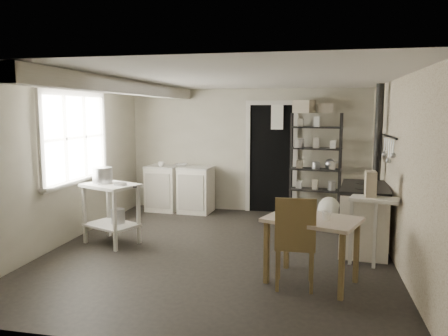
% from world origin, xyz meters
% --- Properties ---
extents(floor, '(5.00, 5.00, 0.00)m').
position_xyz_m(floor, '(0.00, 0.00, 0.00)').
color(floor, black).
rests_on(floor, ground).
extents(ceiling, '(5.00, 5.00, 0.00)m').
position_xyz_m(ceiling, '(0.00, 0.00, 2.30)').
color(ceiling, silver).
rests_on(ceiling, wall_back).
extents(wall_back, '(4.50, 0.02, 2.30)m').
position_xyz_m(wall_back, '(0.00, 2.50, 1.15)').
color(wall_back, '#B9B29E').
rests_on(wall_back, ground).
extents(wall_front, '(4.50, 0.02, 2.30)m').
position_xyz_m(wall_front, '(0.00, -2.50, 1.15)').
color(wall_front, '#B9B29E').
rests_on(wall_front, ground).
extents(wall_left, '(0.02, 5.00, 2.30)m').
position_xyz_m(wall_left, '(-2.25, 0.00, 1.15)').
color(wall_left, '#B9B29E').
rests_on(wall_left, ground).
extents(wall_right, '(0.02, 5.00, 2.30)m').
position_xyz_m(wall_right, '(2.25, 0.00, 1.15)').
color(wall_right, '#B9B29E').
rests_on(wall_right, ground).
extents(window, '(0.12, 1.76, 1.28)m').
position_xyz_m(window, '(-2.22, 0.20, 1.50)').
color(window, beige).
rests_on(window, wall_left).
extents(doorway, '(0.96, 0.10, 2.08)m').
position_xyz_m(doorway, '(0.45, 2.47, 1.00)').
color(doorway, beige).
rests_on(doorway, ground).
extents(ceiling_beam, '(0.18, 5.00, 0.18)m').
position_xyz_m(ceiling_beam, '(-1.20, 0.00, 2.20)').
color(ceiling_beam, beige).
rests_on(ceiling_beam, ceiling).
extents(wallpaper_panel, '(0.01, 5.00, 2.30)m').
position_xyz_m(wallpaper_panel, '(2.24, 0.00, 1.15)').
color(wallpaper_panel, beige).
rests_on(wallpaper_panel, wall_right).
extents(utensil_rail, '(0.06, 1.20, 0.44)m').
position_xyz_m(utensil_rail, '(2.19, 0.60, 1.55)').
color(utensil_rail, '#B8B9BB').
rests_on(utensil_rail, wall_right).
extents(prep_table, '(0.91, 0.80, 0.87)m').
position_xyz_m(prep_table, '(-1.59, 0.03, 0.40)').
color(prep_table, beige).
rests_on(prep_table, ground).
extents(stockpot, '(0.32, 0.32, 0.31)m').
position_xyz_m(stockpot, '(-1.73, 0.07, 0.94)').
color(stockpot, '#B8B9BB').
rests_on(stockpot, prep_table).
extents(saucepan, '(0.22, 0.22, 0.10)m').
position_xyz_m(saucepan, '(-1.40, -0.05, 0.85)').
color(saucepan, '#B8B9BB').
rests_on(saucepan, prep_table).
extents(bucket, '(0.24, 0.24, 0.22)m').
position_xyz_m(bucket, '(-1.51, 0.08, 0.39)').
color(bucket, '#B8B9BB').
rests_on(bucket, prep_table).
extents(base_cabinets, '(1.34, 0.65, 0.86)m').
position_xyz_m(base_cabinets, '(-1.25, 2.18, 0.46)').
color(base_cabinets, silver).
rests_on(base_cabinets, ground).
extents(mixing_bowl, '(0.33, 0.33, 0.07)m').
position_xyz_m(mixing_bowl, '(-1.20, 2.15, 0.96)').
color(mixing_bowl, silver).
rests_on(mixing_bowl, base_cabinets).
extents(counter_cup, '(0.12, 0.12, 0.09)m').
position_xyz_m(counter_cup, '(-1.57, 2.08, 0.97)').
color(counter_cup, silver).
rests_on(counter_cup, base_cabinets).
extents(shelf_rack, '(0.92, 0.46, 1.86)m').
position_xyz_m(shelf_rack, '(1.26, 2.25, 0.95)').
color(shelf_rack, black).
rests_on(shelf_rack, ground).
extents(shelf_jar, '(0.11, 0.11, 0.20)m').
position_xyz_m(shelf_jar, '(0.92, 2.23, 1.37)').
color(shelf_jar, silver).
rests_on(shelf_jar, shelf_rack).
extents(storage_box_a, '(0.40, 0.38, 0.22)m').
position_xyz_m(storage_box_a, '(1.04, 2.23, 2.01)').
color(storage_box_a, '#BDB198').
rests_on(storage_box_a, shelf_rack).
extents(storage_box_b, '(0.26, 0.25, 0.16)m').
position_xyz_m(storage_box_b, '(1.39, 2.29, 1.99)').
color(storage_box_b, '#BDB198').
rests_on(storage_box_b, shelf_rack).
extents(stove, '(0.74, 1.18, 0.88)m').
position_xyz_m(stove, '(1.92, 0.48, 0.44)').
color(stove, silver).
rests_on(stove, ground).
extents(stovepipe, '(0.14, 0.14, 1.38)m').
position_xyz_m(stovepipe, '(2.12, 0.93, 1.59)').
color(stovepipe, black).
rests_on(stovepipe, stove).
extents(side_ledge, '(0.62, 0.44, 0.87)m').
position_xyz_m(side_ledge, '(1.95, -0.26, 0.43)').
color(side_ledge, beige).
rests_on(side_ledge, ground).
extents(oats_box, '(0.13, 0.21, 0.31)m').
position_xyz_m(oats_box, '(1.90, -0.20, 1.01)').
color(oats_box, '#BDB198').
rests_on(oats_box, side_ledge).
extents(work_table, '(1.14, 0.97, 0.74)m').
position_xyz_m(work_table, '(1.23, -0.88, 0.38)').
color(work_table, beige).
rests_on(work_table, ground).
extents(table_cup, '(0.12, 0.12, 0.10)m').
position_xyz_m(table_cup, '(1.38, -0.96, 0.81)').
color(table_cup, silver).
rests_on(table_cup, work_table).
extents(chair, '(0.43, 0.45, 1.01)m').
position_xyz_m(chair, '(1.05, -1.01, 0.48)').
color(chair, brown).
rests_on(chair, ground).
extents(flour_sack, '(0.44, 0.39, 0.46)m').
position_xyz_m(flour_sack, '(1.50, 1.77, 0.24)').
color(flour_sack, white).
rests_on(flour_sack, ground).
extents(floor_crock, '(0.15, 0.15, 0.15)m').
position_xyz_m(floor_crock, '(1.71, 0.11, 0.07)').
color(floor_crock, silver).
rests_on(floor_crock, ground).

